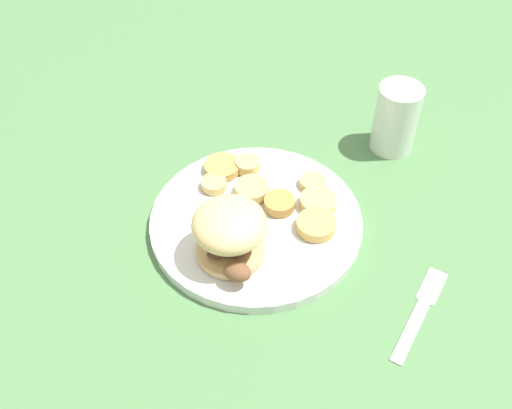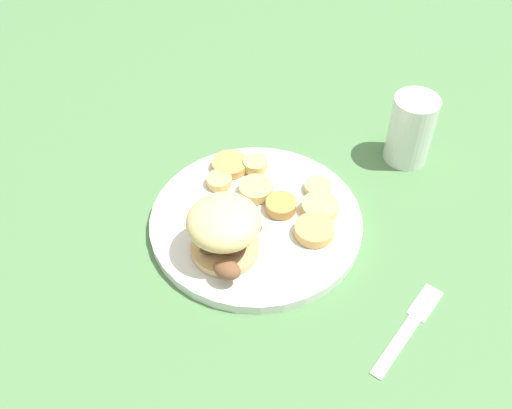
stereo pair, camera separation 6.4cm
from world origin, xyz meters
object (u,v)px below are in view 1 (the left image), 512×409
at_px(dinner_plate, 256,221).
at_px(drinking_glass, 396,119).
at_px(sandwich, 231,232).
at_px(fork, 420,312).

bearing_deg(dinner_plate, drinking_glass, 130.80).
xyz_separation_m(sandwich, fork, (0.07, 0.23, -0.06)).
distance_m(sandwich, drinking_glass, 0.33).
xyz_separation_m(fork, drinking_glass, (-0.31, -0.00, 0.05)).
bearing_deg(fork, drinking_glass, -179.66).
distance_m(sandwich, fork, 0.25).
distance_m(dinner_plate, drinking_glass, 0.27).
distance_m(dinner_plate, fork, 0.25).
relative_size(dinner_plate, sandwich, 2.61).
height_order(fork, drinking_glass, drinking_glass).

